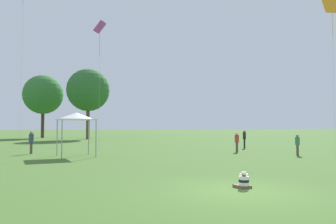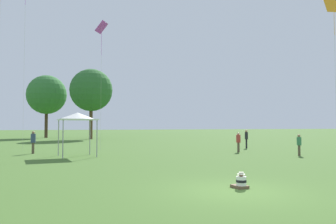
{
  "view_description": "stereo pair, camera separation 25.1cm",
  "coord_description": "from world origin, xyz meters",
  "px_view_note": "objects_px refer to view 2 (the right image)",
  "views": [
    {
      "loc": [
        -5.55,
        -9.77,
        2.2
      ],
      "look_at": [
        0.14,
        8.04,
        2.95
      ],
      "focal_mm": 35.0,
      "sensor_mm": 36.0,
      "label": 1
    },
    {
      "loc": [
        -5.31,
        -9.85,
        2.2
      ],
      "look_at": [
        0.14,
        8.04,
        2.95
      ],
      "focal_mm": 35.0,
      "sensor_mm": 36.0,
      "label": 2
    }
  ],
  "objects_px": {
    "seated_toddler": "(241,182)",
    "distant_tree_0": "(91,90)",
    "canopy_tent": "(78,117)",
    "person_standing_1": "(246,137)",
    "person_standing_3": "(33,140)",
    "distant_tree_1": "(47,95)",
    "person_standing_4": "(238,140)",
    "kite_1": "(101,30)",
    "kite_0": "(334,8)",
    "person_standing_2": "(299,143)"
  },
  "relations": [
    {
      "from": "person_standing_1",
      "to": "person_standing_4",
      "type": "height_order",
      "value": "person_standing_1"
    },
    {
      "from": "seated_toddler",
      "to": "person_standing_4",
      "type": "height_order",
      "value": "person_standing_4"
    },
    {
      "from": "kite_1",
      "to": "distant_tree_1",
      "type": "height_order",
      "value": "kite_1"
    },
    {
      "from": "distant_tree_1",
      "to": "person_standing_4",
      "type": "bearing_deg",
      "value": -65.44
    },
    {
      "from": "person_standing_2",
      "to": "kite_0",
      "type": "height_order",
      "value": "kite_0"
    },
    {
      "from": "person_standing_4",
      "to": "distant_tree_1",
      "type": "bearing_deg",
      "value": 95.52
    },
    {
      "from": "kite_0",
      "to": "distant_tree_0",
      "type": "relative_size",
      "value": 0.98
    },
    {
      "from": "person_standing_4",
      "to": "kite_0",
      "type": "relative_size",
      "value": 0.15
    },
    {
      "from": "person_standing_4",
      "to": "canopy_tent",
      "type": "relative_size",
      "value": 0.52
    },
    {
      "from": "canopy_tent",
      "to": "person_standing_1",
      "type": "bearing_deg",
      "value": 13.01
    },
    {
      "from": "person_standing_2",
      "to": "distant_tree_0",
      "type": "height_order",
      "value": "distant_tree_0"
    },
    {
      "from": "seated_toddler",
      "to": "person_standing_1",
      "type": "bearing_deg",
      "value": 50.8
    },
    {
      "from": "person_standing_3",
      "to": "canopy_tent",
      "type": "bearing_deg",
      "value": 6.23
    },
    {
      "from": "person_standing_1",
      "to": "person_standing_4",
      "type": "distance_m",
      "value": 4.71
    },
    {
      "from": "seated_toddler",
      "to": "person_standing_3",
      "type": "bearing_deg",
      "value": 108.03
    },
    {
      "from": "person_standing_2",
      "to": "kite_1",
      "type": "xyz_separation_m",
      "value": [
        -13.19,
        9.58,
        9.76
      ]
    },
    {
      "from": "distant_tree_0",
      "to": "person_standing_1",
      "type": "bearing_deg",
      "value": -63.46
    },
    {
      "from": "seated_toddler",
      "to": "person_standing_2",
      "type": "relative_size",
      "value": 0.39
    },
    {
      "from": "canopy_tent",
      "to": "person_standing_4",
      "type": "bearing_deg",
      "value": -0.47
    },
    {
      "from": "person_standing_2",
      "to": "kite_0",
      "type": "relative_size",
      "value": 0.14
    },
    {
      "from": "person_standing_1",
      "to": "person_standing_3",
      "type": "relative_size",
      "value": 1.01
    },
    {
      "from": "kite_1",
      "to": "distant_tree_0",
      "type": "bearing_deg",
      "value": -106.57
    },
    {
      "from": "kite_0",
      "to": "kite_1",
      "type": "height_order",
      "value": "kite_1"
    },
    {
      "from": "person_standing_1",
      "to": "canopy_tent",
      "type": "xyz_separation_m",
      "value": [
        -15.57,
        -3.6,
        1.72
      ]
    },
    {
      "from": "person_standing_1",
      "to": "person_standing_3",
      "type": "distance_m",
      "value": 18.77
    },
    {
      "from": "person_standing_2",
      "to": "person_standing_3",
      "type": "bearing_deg",
      "value": 47.18
    },
    {
      "from": "person_standing_2",
      "to": "distant_tree_0",
      "type": "xyz_separation_m",
      "value": [
        -12.52,
        33.28,
        6.83
      ]
    },
    {
      "from": "seated_toddler",
      "to": "distant_tree_0",
      "type": "height_order",
      "value": "distant_tree_0"
    },
    {
      "from": "person_standing_1",
      "to": "person_standing_4",
      "type": "relative_size",
      "value": 1.1
    },
    {
      "from": "canopy_tent",
      "to": "distant_tree_0",
      "type": "relative_size",
      "value": 0.28
    },
    {
      "from": "canopy_tent",
      "to": "person_standing_2",
      "type": "bearing_deg",
      "value": -15.07
    },
    {
      "from": "canopy_tent",
      "to": "distant_tree_0",
      "type": "bearing_deg",
      "value": 84.52
    },
    {
      "from": "person_standing_2",
      "to": "distant_tree_1",
      "type": "bearing_deg",
      "value": 4.38
    },
    {
      "from": "person_standing_4",
      "to": "canopy_tent",
      "type": "xyz_separation_m",
      "value": [
        -12.66,
        0.1,
        1.84
      ]
    },
    {
      "from": "kite_1",
      "to": "distant_tree_1",
      "type": "relative_size",
      "value": 1.04
    },
    {
      "from": "kite_1",
      "to": "canopy_tent",
      "type": "bearing_deg",
      "value": 53.74
    },
    {
      "from": "person_standing_2",
      "to": "distant_tree_1",
      "type": "xyz_separation_m",
      "value": [
        -19.65,
        41.21,
        6.62
      ]
    },
    {
      "from": "person_standing_4",
      "to": "distant_tree_1",
      "type": "xyz_separation_m",
      "value": [
        -16.99,
        37.19,
        6.59
      ]
    },
    {
      "from": "person_standing_3",
      "to": "distant_tree_1",
      "type": "height_order",
      "value": "distant_tree_1"
    },
    {
      "from": "person_standing_4",
      "to": "person_standing_2",
      "type": "bearing_deg",
      "value": -75.55
    },
    {
      "from": "person_standing_3",
      "to": "distant_tree_1",
      "type": "distance_m",
      "value": 34.48
    },
    {
      "from": "person_standing_3",
      "to": "distant_tree_0",
      "type": "xyz_separation_m",
      "value": [
        6.0,
        25.91,
        6.71
      ]
    },
    {
      "from": "person_standing_2",
      "to": "kite_1",
      "type": "height_order",
      "value": "kite_1"
    },
    {
      "from": "person_standing_1",
      "to": "person_standing_2",
      "type": "bearing_deg",
      "value": -171.53
    },
    {
      "from": "seated_toddler",
      "to": "person_standing_4",
      "type": "relative_size",
      "value": 0.37
    },
    {
      "from": "person_standing_2",
      "to": "canopy_tent",
      "type": "height_order",
      "value": "canopy_tent"
    },
    {
      "from": "kite_1",
      "to": "distant_tree_1",
      "type": "xyz_separation_m",
      "value": [
        -6.46,
        31.64,
        -3.14
      ]
    },
    {
      "from": "person_standing_4",
      "to": "kite_1",
      "type": "relative_size",
      "value": 0.14
    },
    {
      "from": "person_standing_3",
      "to": "distant_tree_0",
      "type": "distance_m",
      "value": 27.42
    },
    {
      "from": "person_standing_1",
      "to": "person_standing_2",
      "type": "distance_m",
      "value": 7.72
    }
  ]
}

